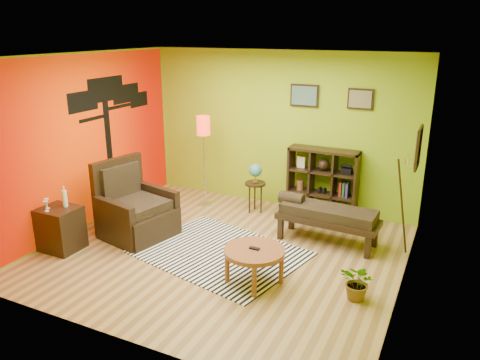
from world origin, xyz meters
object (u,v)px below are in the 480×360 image
at_px(armchair, 135,213).
at_px(bench, 325,214).
at_px(floor_lamp, 204,134).
at_px(cube_shelf, 323,183).
at_px(potted_plant, 358,286).
at_px(coffee_table, 254,254).
at_px(side_cabinet, 61,228).
at_px(globe_table, 255,176).

bearing_deg(armchair, bench, 20.12).
xyz_separation_m(floor_lamp, bench, (2.44, -0.58, -0.90)).
height_order(cube_shelf, potted_plant, cube_shelf).
bearing_deg(coffee_table, armchair, 166.51).
relative_size(coffee_table, potted_plant, 1.67).
distance_m(bench, potted_plant, 1.64).
height_order(coffee_table, bench, bench).
bearing_deg(side_cabinet, floor_lamp, 67.94).
bearing_deg(floor_lamp, potted_plant, -31.29).
bearing_deg(globe_table, cube_shelf, 17.27).
distance_m(floor_lamp, cube_shelf, 2.28).
xyz_separation_m(coffee_table, cube_shelf, (0.13, 2.62, 0.19)).
bearing_deg(cube_shelf, potted_plant, -64.50).
bearing_deg(bench, armchair, -159.88).
bearing_deg(armchair, potted_plant, -5.89).
distance_m(side_cabinet, bench, 3.95).
height_order(armchair, cube_shelf, same).
xyz_separation_m(floor_lamp, cube_shelf, (2.10, 0.45, -0.75)).
distance_m(floor_lamp, potted_plant, 3.99).
distance_m(side_cabinet, cube_shelf, 4.30).
distance_m(floor_lamp, bench, 2.66).
relative_size(floor_lamp, potted_plant, 3.58).
bearing_deg(potted_plant, side_cabinet, -172.98).
relative_size(side_cabinet, cube_shelf, 0.80).
height_order(coffee_table, floor_lamp, floor_lamp).
relative_size(side_cabinet, globe_table, 1.08).
bearing_deg(globe_table, floor_lamp, -174.02).
relative_size(armchair, floor_lamp, 0.72).
bearing_deg(globe_table, armchair, -127.92).
distance_m(coffee_table, side_cabinet, 3.00).
relative_size(coffee_table, cube_shelf, 0.65).
distance_m(cube_shelf, bench, 1.10).
height_order(armchair, bench, armchair).
height_order(armchair, globe_table, armchair).
height_order(coffee_table, globe_table, globe_table).
distance_m(globe_table, potted_plant, 3.13).
height_order(side_cabinet, cube_shelf, cube_shelf).
relative_size(armchair, globe_table, 1.35).
height_order(floor_lamp, cube_shelf, floor_lamp).
height_order(coffee_table, armchair, armchair).
xyz_separation_m(globe_table, cube_shelf, (1.13, 0.35, -0.08)).
height_order(cube_shelf, bench, cube_shelf).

